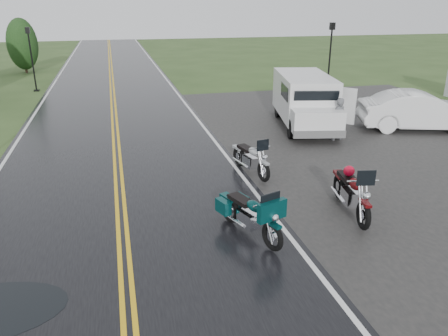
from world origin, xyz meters
name	(u,v)px	position (x,y,z in m)	size (l,w,h in m)	color
ground	(124,252)	(0.00, 0.00, 0.00)	(120.00, 120.00, 0.00)	#2D471E
road	(115,131)	(0.00, 10.00, 0.02)	(8.00, 100.00, 0.04)	black
parking_pad	(412,146)	(11.00, 5.00, 0.01)	(14.00, 24.00, 0.03)	black
motorcycle_red	(365,204)	(5.63, -0.44, 0.72)	(0.89, 2.45, 1.45)	#4E080B
motorcycle_teal	(273,226)	(3.18, -0.82, 0.67)	(0.82, 2.26, 1.34)	#043031
motorcycle_silver	(264,164)	(4.29, 2.97, 0.65)	(0.79, 2.18, 1.29)	#95999C
van_white	(293,111)	(6.91, 7.08, 1.14)	(2.18, 5.81, 2.28)	silver
person_at_van	(338,120)	(8.57, 6.46, 0.85)	(0.62, 0.41, 1.70)	#535459
sedan_white	(419,112)	(12.69, 6.99, 0.82)	(1.73, 4.96, 1.64)	silver
lamp_post_far_left	(32,59)	(-4.58, 20.51, 1.93)	(0.33, 0.33, 3.86)	black
lamp_post_far_right	(330,59)	(12.44, 15.00, 2.09)	(0.36, 0.36, 4.17)	black
tree_left_far	(23,50)	(-6.43, 28.78, 1.76)	(2.29, 2.29, 3.52)	#1E3D19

